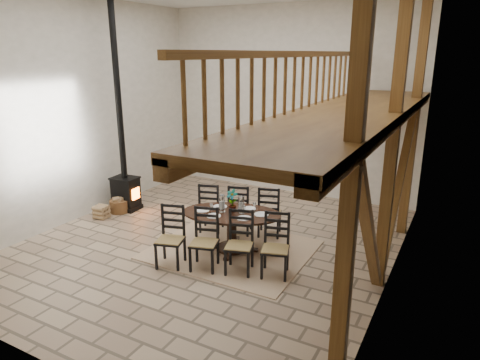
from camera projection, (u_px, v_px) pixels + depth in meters
The scene contains 7 objects.
ground at pixel (210, 243), 8.82m from camera, with size 8.00×8.00×0.00m, color tan.
room_shell at pixel (265, 98), 7.42m from camera, with size 7.02×8.02×5.01m.
rug at pixel (232, 249), 8.51m from camera, with size 3.00×2.50×0.02m, color tan.
dining_table at pixel (231, 233), 8.31m from camera, with size 2.61×2.66×1.25m.
wood_stove at pixel (124, 165), 10.42m from camera, with size 0.67×0.53×5.00m.
log_basket at pixel (120, 205), 10.50m from camera, with size 0.47×0.47×0.39m.
log_stack at pixel (101, 212), 10.10m from camera, with size 0.33×0.34×0.31m.
Camera 1 is at (4.39, -6.81, 3.77)m, focal length 32.00 mm.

